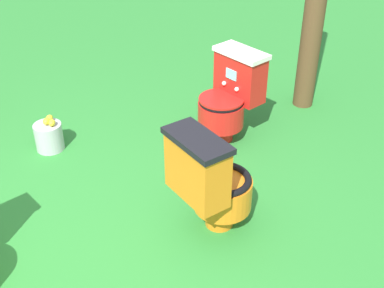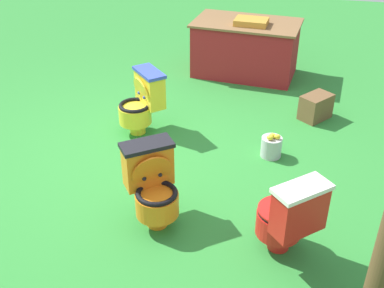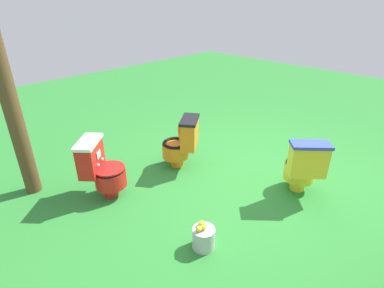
% 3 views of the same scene
% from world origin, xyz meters
% --- Properties ---
extents(ground, '(14.00, 14.00, 0.00)m').
position_xyz_m(ground, '(0.00, 0.00, 0.00)').
color(ground, '#2D8433').
extents(toilet_yellow, '(0.63, 0.63, 0.73)m').
position_xyz_m(toilet_yellow, '(-0.11, 0.56, 0.37)').
color(toilet_yellow, yellow).
rests_on(toilet_yellow, ground).
extents(toilet_orange, '(0.61, 0.63, 0.73)m').
position_xyz_m(toilet_orange, '(0.45, -0.93, 0.37)').
color(toilet_orange, orange).
rests_on(toilet_orange, ground).
extents(toilet_red, '(0.63, 0.63, 0.73)m').
position_xyz_m(toilet_red, '(1.59, -1.10, 0.37)').
color(toilet_red, red).
rests_on(toilet_red, ground).
extents(vendor_table, '(1.54, 1.01, 0.85)m').
position_xyz_m(vendor_table, '(0.83, 2.48, 0.39)').
color(vendor_table, maroon).
rests_on(vendor_table, ground).
extents(small_crate, '(0.43, 0.45, 0.30)m').
position_xyz_m(small_crate, '(1.84, 1.29, 0.15)').
color(small_crate, brown).
rests_on(small_crate, ground).
extents(lemon_bucket, '(0.22, 0.22, 0.28)m').
position_xyz_m(lemon_bucket, '(1.38, 0.33, 0.12)').
color(lemon_bucket, '#B7B7BF').
rests_on(lemon_bucket, ground).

